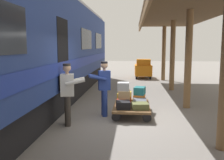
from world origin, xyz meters
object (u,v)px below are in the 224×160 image
at_px(suitcase_yellow_case, 124,97).
at_px(suitcase_red_plastic, 124,102).
at_px(porter_in_overalls, 104,87).
at_px(suitcase_gray_aluminum, 123,86).
at_px(suitcase_tan_vintage, 124,95).
at_px(suitcase_teal_softside, 140,91).
at_px(suitcase_orange_carryall, 139,98).
at_px(suitcase_slate_roller, 140,102).
at_px(porter_by_door, 68,92).
at_px(train_car, 13,50).
at_px(luggage_cart, 132,106).
at_px(suitcase_black_hardshell, 123,105).
at_px(suitcase_olive_duffel, 140,106).
at_px(baggage_tug, 143,69).

height_order(suitcase_yellow_case, suitcase_red_plastic, suitcase_yellow_case).
bearing_deg(porter_in_overalls, suitcase_gray_aluminum, -160.99).
bearing_deg(suitcase_tan_vintage, suitcase_teal_softside, -135.90).
relative_size(suitcase_tan_vintage, porter_in_overalls, 0.25).
bearing_deg(suitcase_tan_vintage, suitcase_orange_carryall, -133.45).
bearing_deg(suitcase_gray_aluminum, suitcase_orange_carryall, -137.00).
xyz_separation_m(suitcase_slate_roller, porter_by_door, (1.98, 1.21, 0.51)).
bearing_deg(porter_by_door, suitcase_slate_roller, -148.56).
xyz_separation_m(train_car, suitcase_yellow_case, (-3.22, -1.24, -1.59)).
relative_size(suitcase_orange_carryall, porter_in_overalls, 0.31).
bearing_deg(luggage_cart, suitcase_gray_aluminum, -6.63).
height_order(suitcase_black_hardshell, suitcase_olive_duffel, suitcase_black_hardshell).
bearing_deg(suitcase_olive_duffel, train_car, 3.14).
height_order(suitcase_olive_duffel, baggage_tug, baggage_tug).
bearing_deg(train_car, porter_by_door, 164.38).
distance_m(luggage_cart, suitcase_gray_aluminum, 0.68).
distance_m(luggage_cart, porter_in_overalls, 1.10).
distance_m(train_car, luggage_cart, 3.97).
bearing_deg(luggage_cart, suitcase_tan_vintage, -0.00).
bearing_deg(suitcase_orange_carryall, suitcase_slate_roller, 90.00).
bearing_deg(suitcase_red_plastic, suitcase_olive_duffel, 134.19).
bearing_deg(suitcase_yellow_case, suitcase_tan_vintage, 91.41).
distance_m(suitcase_orange_carryall, porter_in_overalls, 1.40).
xyz_separation_m(suitcase_yellow_case, porter_by_door, (1.47, 1.72, 0.45)).
xyz_separation_m(suitcase_olive_duffel, porter_in_overalls, (1.12, -0.34, 0.51)).
relative_size(suitcase_olive_duffel, suitcase_teal_softside, 1.09).
height_order(luggage_cart, porter_in_overalls, porter_in_overalls).
relative_size(luggage_cart, suitcase_slate_roller, 3.32).
height_order(suitcase_black_hardshell, suitcase_yellow_case, suitcase_yellow_case).
bearing_deg(suitcase_tan_vintage, suitcase_slate_roller, 180.00).
xyz_separation_m(luggage_cart, suitcase_tan_vintage, (0.24, -0.00, 0.37)).
bearing_deg(suitcase_black_hardshell, suitcase_olive_duffel, 180.00).
relative_size(luggage_cart, porter_by_door, 1.10).
bearing_deg(suitcase_gray_aluminum, suitcase_teal_softside, -139.54).
relative_size(suitcase_olive_duffel, suitcase_slate_roller, 0.84).
distance_m(suitcase_red_plastic, suitcase_tan_vintage, 0.23).
height_order(train_car, suitcase_black_hardshell, train_car).
relative_size(train_car, baggage_tug, 12.28).
height_order(suitcase_olive_duffel, porter_in_overalls, porter_in_overalls).
height_order(train_car, suitcase_red_plastic, train_car).
distance_m(suitcase_olive_duffel, suitcase_slate_roller, 0.52).
xyz_separation_m(train_car, suitcase_slate_roller, (-3.72, -0.72, -1.64)).
bearing_deg(suitcase_teal_softside, luggage_cart, 61.77).
xyz_separation_m(suitcase_olive_duffel, suitcase_teal_softside, (-0.01, -1.00, 0.28)).
bearing_deg(porter_in_overalls, suitcase_tan_vintage, -164.46).
bearing_deg(suitcase_teal_softside, suitcase_slate_roller, 89.11).
height_order(luggage_cart, suitcase_black_hardshell, suitcase_black_hardshell).
bearing_deg(train_car, suitcase_teal_softside, -162.13).
xyz_separation_m(luggage_cart, suitcase_slate_roller, (-0.25, 0.00, 0.14)).
height_order(suitcase_yellow_case, baggage_tug, baggage_tug).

